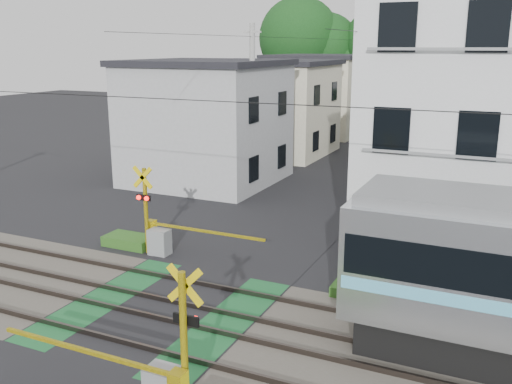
% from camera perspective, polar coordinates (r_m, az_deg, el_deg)
% --- Properties ---
extents(ground, '(120.00, 120.00, 0.00)m').
position_cam_1_polar(ground, '(16.02, -9.40, -11.64)').
color(ground, black).
extents(track_bed, '(120.00, 120.00, 0.14)m').
position_cam_1_polar(track_bed, '(16.01, -9.40, -11.52)').
color(track_bed, '#47423A').
rests_on(track_bed, ground).
extents(crossing_signal_near, '(4.74, 0.65, 3.09)m').
position_cam_1_polar(crossing_signal_near, '(11.76, -9.02, -18.04)').
color(crossing_signal_near, yellow).
rests_on(crossing_signal_near, ground).
extents(crossing_signal_far, '(4.74, 0.65, 3.09)m').
position_cam_1_polar(crossing_signal_far, '(19.91, -9.77, -4.17)').
color(crossing_signal_far, yellow).
rests_on(crossing_signal_far, ground).
extents(houses_row, '(22.07, 31.35, 6.80)m').
position_cam_1_polar(houses_row, '(38.74, 12.93, 8.52)').
color(houses_row, '#A8AAAD').
rests_on(houses_row, ground).
extents(tree_hill, '(40.00, 13.69, 11.98)m').
position_cam_1_polar(tree_hill, '(60.54, 16.93, 12.79)').
color(tree_hill, '#164216').
rests_on(tree_hill, ground).
extents(catenary, '(60.00, 5.04, 7.00)m').
position_cam_1_polar(catenary, '(12.49, 13.41, -1.26)').
color(catenary, '#2D2D33').
rests_on(catenary, ground).
extents(utility_poles, '(7.90, 42.00, 8.00)m').
position_cam_1_polar(utility_poles, '(36.15, 9.96, 9.60)').
color(utility_poles, '#A5A5A0').
rests_on(utility_poles, ground).
extents(pedestrian, '(0.59, 0.42, 1.53)m').
position_cam_1_polar(pedestrian, '(42.65, 12.25, 5.71)').
color(pedestrian, black).
rests_on(pedestrian, ground).
extents(weed_patches, '(10.25, 8.80, 0.40)m').
position_cam_1_polar(weed_patches, '(15.03, -3.93, -12.52)').
color(weed_patches, '#2D5E1E').
rests_on(weed_patches, ground).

